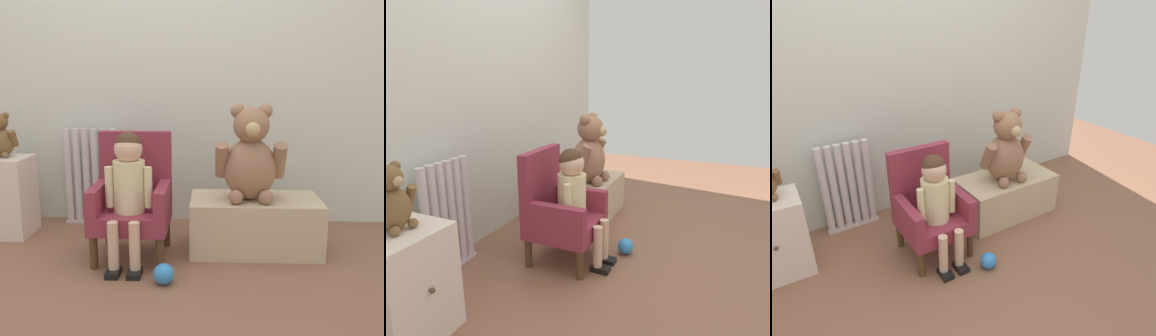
# 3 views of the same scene
# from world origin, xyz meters

# --- Properties ---
(ground_plane) EXTENTS (6.00, 6.00, 0.00)m
(ground_plane) POSITION_xyz_m (0.00, 0.00, 0.00)
(ground_plane) COLOR brown
(back_wall) EXTENTS (3.80, 0.05, 2.40)m
(back_wall) POSITION_xyz_m (0.00, 1.14, 1.20)
(back_wall) COLOR silver
(back_wall) RESTS_ON ground_plane
(radiator) EXTENTS (0.37, 0.05, 0.66)m
(radiator) POSITION_xyz_m (-0.50, 1.02, 0.33)
(radiator) COLOR silver
(radiator) RESTS_ON ground_plane
(small_dresser) EXTENTS (0.36, 0.31, 0.50)m
(small_dresser) POSITION_xyz_m (-1.01, 0.77, 0.25)
(small_dresser) COLOR beige
(small_dresser) RESTS_ON ground_plane
(child_armchair) EXTENTS (0.41, 0.40, 0.69)m
(child_armchair) POSITION_xyz_m (-0.11, 0.50, 0.32)
(child_armchair) COLOR maroon
(child_armchair) RESTS_ON ground_plane
(child_figure) EXTENTS (0.25, 0.35, 0.71)m
(child_figure) POSITION_xyz_m (-0.11, 0.38, 0.46)
(child_figure) COLOR beige
(child_figure) RESTS_ON ground_plane
(low_bench) EXTENTS (0.74, 0.40, 0.31)m
(low_bench) POSITION_xyz_m (0.58, 0.58, 0.16)
(low_bench) COLOR tan
(low_bench) RESTS_ON ground_plane
(large_teddy_bear) EXTENTS (0.39, 0.28, 0.54)m
(large_teddy_bear) POSITION_xyz_m (0.54, 0.56, 0.55)
(large_teddy_bear) COLOR #936A4F
(large_teddy_bear) RESTS_ON low_bench
(small_teddy_bear) EXTENTS (0.20, 0.14, 0.28)m
(small_teddy_bear) POSITION_xyz_m (-1.00, 0.79, 0.63)
(small_teddy_bear) COLOR brown
(small_teddy_bear) RESTS_ON small_dresser
(toy_ball) EXTENTS (0.10, 0.10, 0.10)m
(toy_ball) POSITION_xyz_m (0.10, 0.12, 0.05)
(toy_ball) COLOR #3084D4
(toy_ball) RESTS_ON ground_plane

